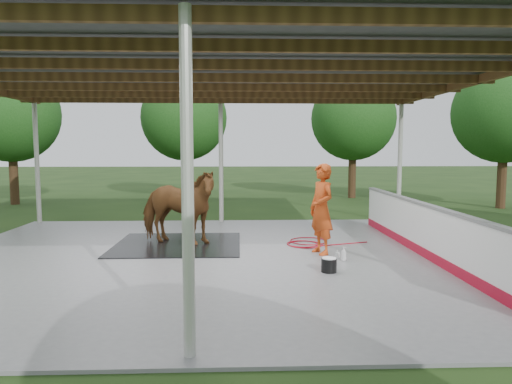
{
  "coord_description": "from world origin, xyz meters",
  "views": [
    {
      "loc": [
        0.56,
        -9.69,
        2.39
      ],
      "look_at": [
        0.95,
        0.59,
        1.4
      ],
      "focal_mm": 32.0,
      "sensor_mm": 36.0,
      "label": 1
    }
  ],
  "objects_px": {
    "handler": "(322,209)",
    "wash_bucket": "(329,265)",
    "dasher_board": "(424,231)",
    "horse": "(177,207)"
  },
  "relations": [
    {
      "from": "handler",
      "to": "wash_bucket",
      "type": "bearing_deg",
      "value": -26.21
    },
    {
      "from": "dasher_board",
      "to": "wash_bucket",
      "type": "bearing_deg",
      "value": -151.15
    },
    {
      "from": "dasher_board",
      "to": "horse",
      "type": "bearing_deg",
      "value": 166.89
    },
    {
      "from": "horse",
      "to": "handler",
      "type": "xyz_separation_m",
      "value": [
        3.31,
        -1.06,
        0.08
      ]
    },
    {
      "from": "horse",
      "to": "dasher_board",
      "type": "bearing_deg",
      "value": -83.08
    },
    {
      "from": "handler",
      "to": "wash_bucket",
      "type": "xyz_separation_m",
      "value": [
        -0.12,
        -1.52,
        -0.86
      ]
    },
    {
      "from": "dasher_board",
      "to": "handler",
      "type": "bearing_deg",
      "value": 174.09
    },
    {
      "from": "dasher_board",
      "to": "horse",
      "type": "height_order",
      "value": "horse"
    },
    {
      "from": "dasher_board",
      "to": "wash_bucket",
      "type": "distance_m",
      "value": 2.7
    },
    {
      "from": "dasher_board",
      "to": "wash_bucket",
      "type": "relative_size",
      "value": 27.2
    }
  ]
}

